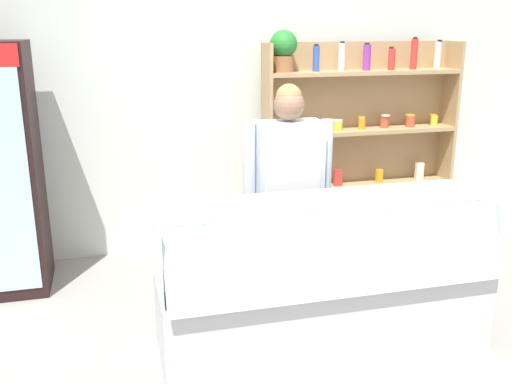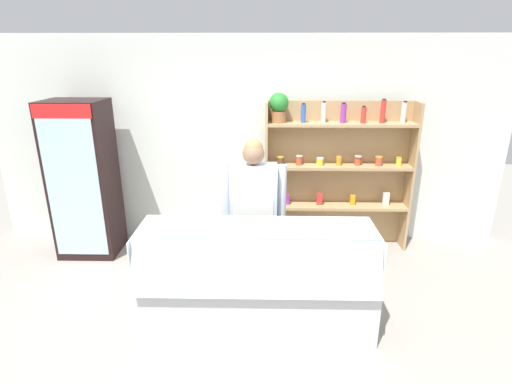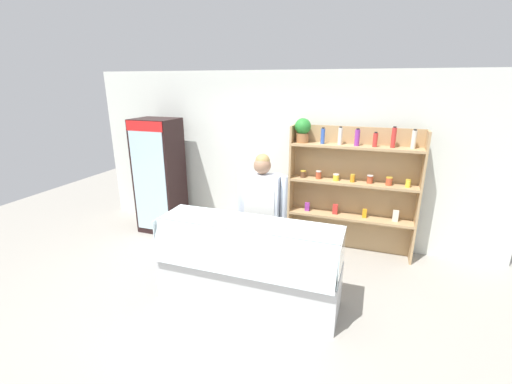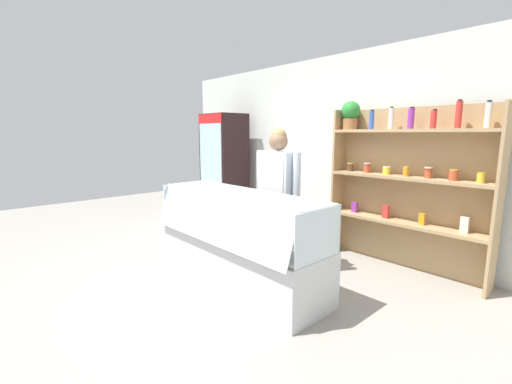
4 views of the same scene
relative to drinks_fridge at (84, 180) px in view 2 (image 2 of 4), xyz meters
The scene contains 6 objects.
ground_plane 2.72m from the drinks_fridge, 36.73° to the right, with size 12.00×12.00×0.00m, color gray.
back_wall 2.13m from the drinks_fridge, 14.98° to the left, with size 6.80×0.10×2.70m, color silver.
drinks_fridge is the anchor object (origin of this frame).
shelving_unit 3.13m from the drinks_fridge, ahead, with size 1.86×0.29×2.02m.
deli_display_case 2.71m from the drinks_fridge, 34.05° to the right, with size 2.13×0.71×1.01m.
shop_clerk 2.29m from the drinks_fridge, 21.21° to the right, with size 0.67×0.25×1.67m.
Camera 2 is at (0.21, -3.16, 2.47)m, focal length 28.00 mm.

